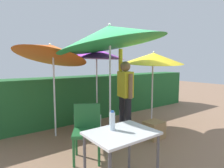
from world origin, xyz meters
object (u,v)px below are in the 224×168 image
umbrella_orange (110,36)px  umbrella_rainbow (96,54)px  chair_plastic (87,128)px  folding_table (121,139)px  umbrella_yellow (52,51)px  umbrella_navy (153,58)px  crate_cardboard (154,130)px  bottle_water (112,121)px  person_vendor (125,92)px  cooler_box (88,124)px

umbrella_orange → umbrella_rainbow: bearing=69.2°
chair_plastic → folding_table: chair_plastic is taller
umbrella_yellow → umbrella_navy: 2.32m
crate_cardboard → bottle_water: (-1.64, -0.75, 0.69)m
umbrella_orange → crate_cardboard: umbrella_orange is taller
umbrella_orange → person_vendor: bearing=25.4°
person_vendor → umbrella_yellow: bearing=150.4°
umbrella_orange → crate_cardboard: 2.12m
crate_cardboard → folding_table: (-1.60, -0.88, 0.48)m
folding_table → umbrella_orange: bearing=60.1°
cooler_box → folding_table: (-0.60, -1.91, 0.44)m
umbrella_orange → folding_table: size_ratio=3.10×
umbrella_navy → crate_cardboard: (-0.53, -0.53, -1.50)m
crate_cardboard → chair_plastic: bearing=177.0°
umbrella_rainbow → bottle_water: umbrella_rainbow is taller
crate_cardboard → folding_table: 1.89m
crate_cardboard → umbrella_yellow: bearing=140.3°
bottle_water → chair_plastic: bearing=82.8°
umbrella_orange → umbrella_yellow: bearing=123.9°
cooler_box → bottle_water: (-0.64, -1.79, 0.64)m
umbrella_rainbow → crate_cardboard: bearing=-72.5°
umbrella_rainbow → cooler_box: (-0.53, -0.45, -1.57)m
person_vendor → cooler_box: 1.10m
person_vendor → cooler_box: (-0.71, 0.44, -0.72)m
crate_cardboard → cooler_box: bearing=134.0°
umbrella_orange → folding_table: bearing=-119.9°
umbrella_rainbow → folding_table: 2.86m
chair_plastic → cooler_box: 1.13m
umbrella_rainbow → umbrella_orange: (-0.45, -1.19, 0.27)m
crate_cardboard → umbrella_rainbow: bearing=107.5°
umbrella_rainbow → person_vendor: (0.18, -0.89, -0.85)m
person_vendor → crate_cardboard: (0.29, -0.60, -0.76)m
cooler_box → folding_table: folding_table is taller
umbrella_rainbow → umbrella_navy: bearing=-44.0°
umbrella_rainbow → chair_plastic: (-1.07, -1.41, -1.28)m
person_vendor → cooler_box: size_ratio=4.12×
umbrella_yellow → crate_cardboard: umbrella_yellow is taller
umbrella_navy → umbrella_orange: bearing=-170.9°
umbrella_rainbow → crate_cardboard: 2.24m
cooler_box → crate_cardboard: 1.44m
umbrella_navy → crate_cardboard: 1.67m
cooler_box → crate_cardboard: (1.00, -1.04, -0.04)m
umbrella_orange → crate_cardboard: size_ratio=6.57×
cooler_box → crate_cardboard: size_ratio=1.21×
umbrella_rainbow → crate_cardboard: (0.47, -1.49, -1.61)m
person_vendor → umbrella_orange: bearing=-154.6°
folding_table → bottle_water: size_ratio=3.33×
umbrella_navy → bottle_water: (-2.17, -1.28, -0.81)m
chair_plastic → cooler_box: chair_plastic is taller
umbrella_yellow → person_vendor: (1.34, -0.76, -0.87)m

